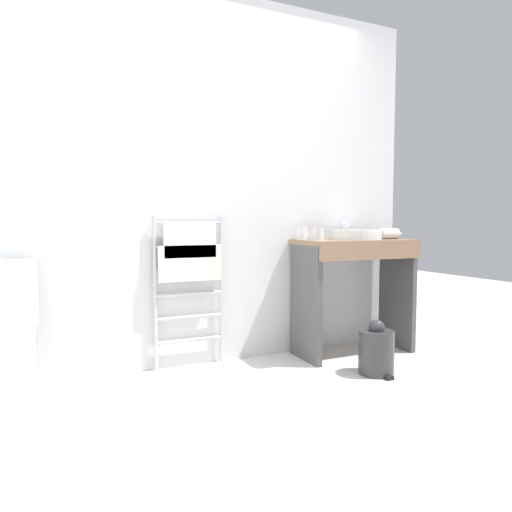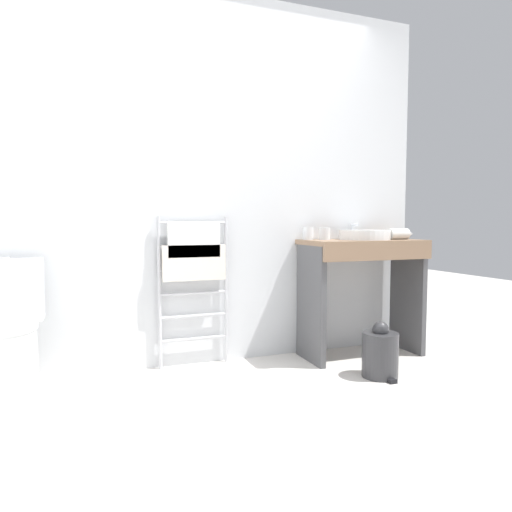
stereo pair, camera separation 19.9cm
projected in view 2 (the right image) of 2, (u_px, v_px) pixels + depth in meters
The scene contains 11 objects.
ground_plane at pixel (284, 441), 2.06m from camera, with size 12.00×12.00×0.00m, color silver.
wall_back at pixel (208, 181), 3.20m from camera, with size 3.28×0.12×2.56m, color silver.
toilet at pixel (3, 342), 2.46m from camera, with size 0.38×0.52×0.79m.
towel_radiator at pixel (194, 261), 3.09m from camera, with size 0.49×0.06×1.03m.
vanity_counter at pixel (363, 279), 3.35m from camera, with size 0.88×0.45×0.86m.
sink_basin at pixel (365, 234), 3.36m from camera, with size 0.37×0.37×0.07m.
faucet at pixel (353, 229), 3.51m from camera, with size 0.02×0.10×0.12m.
cup_near_wall at pixel (308, 233), 3.35m from camera, with size 0.08×0.08×0.09m.
cup_near_edge at pixel (324, 234), 3.33m from camera, with size 0.08×0.08×0.09m.
hair_dryer at pixel (398, 234), 3.42m from camera, with size 0.21×0.19×0.08m.
trash_bin at pixel (380, 353), 2.91m from camera, with size 0.23×0.26×0.36m.
Camera 2 is at (-0.81, -1.82, 0.98)m, focal length 32.00 mm.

